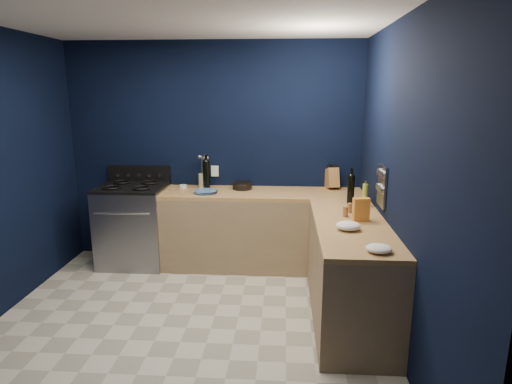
# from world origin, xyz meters

# --- Properties ---
(floor) EXTENTS (3.50, 3.50, 0.02)m
(floor) POSITION_xyz_m (0.00, 0.00, -0.01)
(floor) COLOR #B1AC9C
(floor) RESTS_ON ground
(ceiling) EXTENTS (3.50, 3.50, 0.02)m
(ceiling) POSITION_xyz_m (0.00, 0.00, 2.61)
(ceiling) COLOR silver
(ceiling) RESTS_ON ground
(wall_back) EXTENTS (3.50, 0.02, 2.60)m
(wall_back) POSITION_xyz_m (0.00, 1.76, 1.30)
(wall_back) COLOR black
(wall_back) RESTS_ON ground
(wall_right) EXTENTS (0.02, 3.50, 2.60)m
(wall_right) POSITION_xyz_m (1.76, 0.00, 1.30)
(wall_right) COLOR black
(wall_right) RESTS_ON ground
(wall_front) EXTENTS (3.50, 0.02, 2.60)m
(wall_front) POSITION_xyz_m (0.00, -1.76, 1.30)
(wall_front) COLOR black
(wall_front) RESTS_ON ground
(cab_back) EXTENTS (2.30, 0.63, 0.86)m
(cab_back) POSITION_xyz_m (0.60, 1.44, 0.43)
(cab_back) COLOR #8F7653
(cab_back) RESTS_ON floor
(top_back) EXTENTS (2.30, 0.63, 0.04)m
(top_back) POSITION_xyz_m (0.60, 1.44, 0.88)
(top_back) COLOR brown
(top_back) RESTS_ON cab_back
(cab_right) EXTENTS (0.63, 1.67, 0.86)m
(cab_right) POSITION_xyz_m (1.44, 0.29, 0.43)
(cab_right) COLOR #8F7653
(cab_right) RESTS_ON floor
(top_right) EXTENTS (0.63, 1.67, 0.04)m
(top_right) POSITION_xyz_m (1.44, 0.29, 0.88)
(top_right) COLOR brown
(top_right) RESTS_ON cab_right
(gas_range) EXTENTS (0.76, 0.66, 0.92)m
(gas_range) POSITION_xyz_m (-0.93, 1.42, 0.46)
(gas_range) COLOR gray
(gas_range) RESTS_ON floor
(oven_door) EXTENTS (0.59, 0.02, 0.42)m
(oven_door) POSITION_xyz_m (-0.93, 1.10, 0.45)
(oven_door) COLOR black
(oven_door) RESTS_ON gas_range
(cooktop) EXTENTS (0.76, 0.66, 0.03)m
(cooktop) POSITION_xyz_m (-0.93, 1.42, 0.94)
(cooktop) COLOR black
(cooktop) RESTS_ON gas_range
(backguard) EXTENTS (0.76, 0.06, 0.20)m
(backguard) POSITION_xyz_m (-0.93, 1.72, 1.04)
(backguard) COLOR black
(backguard) RESTS_ON gas_range
(spice_panel) EXTENTS (0.02, 0.28, 0.38)m
(spice_panel) POSITION_xyz_m (1.74, 0.55, 1.18)
(spice_panel) COLOR gray
(spice_panel) RESTS_ON wall_right
(wall_outlet) EXTENTS (0.09, 0.02, 0.13)m
(wall_outlet) POSITION_xyz_m (0.00, 1.74, 1.08)
(wall_outlet) COLOR white
(wall_outlet) RESTS_ON wall_back
(plate_stack) EXTENTS (0.33, 0.33, 0.03)m
(plate_stack) POSITION_xyz_m (-0.05, 1.33, 0.92)
(plate_stack) COLOR #34628B
(plate_stack) RESTS_ON top_back
(ramekin) EXTENTS (0.09, 0.09, 0.03)m
(ramekin) POSITION_xyz_m (-0.36, 1.59, 0.92)
(ramekin) COLOR white
(ramekin) RESTS_ON top_back
(utensil_crock) EXTENTS (0.16, 0.16, 0.17)m
(utensil_crock) POSITION_xyz_m (-0.11, 1.63, 0.98)
(utensil_crock) COLOR beige
(utensil_crock) RESTS_ON top_back
(wine_bottle_back) EXTENTS (0.10, 0.10, 0.33)m
(wine_bottle_back) POSITION_xyz_m (-0.06, 1.52, 1.07)
(wine_bottle_back) COLOR black
(wine_bottle_back) RESTS_ON top_back
(lemon_basket) EXTENTS (0.28, 0.28, 0.09)m
(lemon_basket) POSITION_xyz_m (0.35, 1.56, 0.94)
(lemon_basket) COLOR black
(lemon_basket) RESTS_ON top_back
(knife_block) EXTENTS (0.17, 0.29, 0.29)m
(knife_block) POSITION_xyz_m (1.40, 1.69, 1.02)
(knife_block) COLOR brown
(knife_block) RESTS_ON top_back
(wine_bottle_right) EXTENTS (0.07, 0.07, 0.29)m
(wine_bottle_right) POSITION_xyz_m (1.52, 0.96, 1.05)
(wine_bottle_right) COLOR black
(wine_bottle_right) RESTS_ON top_right
(oil_bottle) EXTENTS (0.07, 0.07, 0.23)m
(oil_bottle) POSITION_xyz_m (1.65, 0.86, 1.02)
(oil_bottle) COLOR #8EAC35
(oil_bottle) RESTS_ON top_right
(spice_jar_near) EXTENTS (0.05, 0.05, 0.09)m
(spice_jar_near) POSITION_xyz_m (1.46, 0.62, 0.95)
(spice_jar_near) COLOR olive
(spice_jar_near) RESTS_ON top_right
(spice_jar_far) EXTENTS (0.06, 0.06, 0.10)m
(spice_jar_far) POSITION_xyz_m (1.41, 0.49, 0.95)
(spice_jar_far) COLOR olive
(spice_jar_far) RESTS_ON top_right
(crouton_bag) EXTENTS (0.15, 0.09, 0.21)m
(crouton_bag) POSITION_xyz_m (1.52, 0.37, 1.00)
(crouton_bag) COLOR #B42525
(crouton_bag) RESTS_ON top_right
(towel_front) EXTENTS (0.21, 0.18, 0.07)m
(towel_front) POSITION_xyz_m (1.38, 0.10, 0.94)
(towel_front) COLOR white
(towel_front) RESTS_ON top_right
(towel_end) EXTENTS (0.24, 0.23, 0.06)m
(towel_end) POSITION_xyz_m (1.53, -0.40, 0.93)
(towel_end) COLOR white
(towel_end) RESTS_ON top_right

